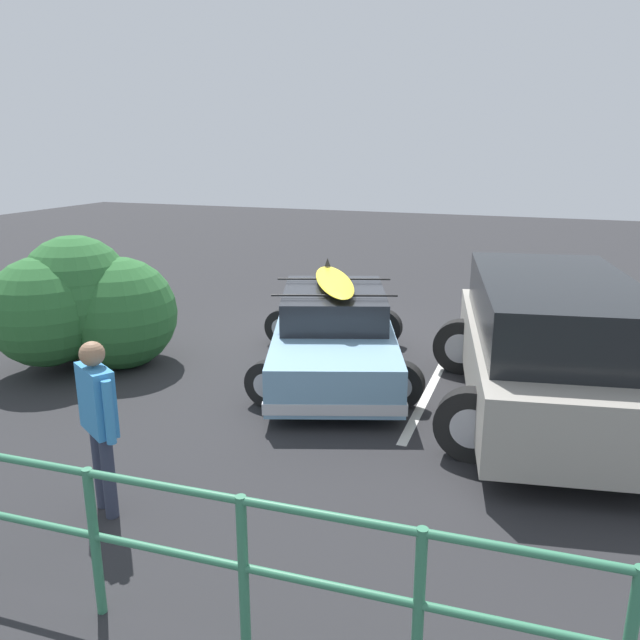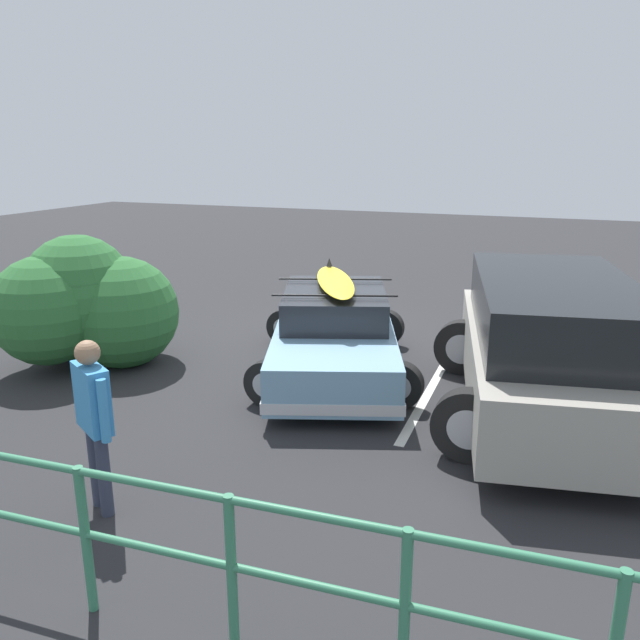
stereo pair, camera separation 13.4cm
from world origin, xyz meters
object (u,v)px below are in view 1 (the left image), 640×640
(suv_car, at_px, (550,345))
(person_bystander, at_px, (98,412))
(bush_near_left, at_px, (81,306))
(sedan_car, at_px, (334,333))

(suv_car, xyz_separation_m, person_bystander, (3.74, 3.67, 0.08))
(person_bystander, bearing_deg, bush_near_left, -47.83)
(bush_near_left, bearing_deg, person_bystander, 132.17)
(person_bystander, relative_size, bush_near_left, 0.68)
(suv_car, height_order, person_bystander, suv_car)
(suv_car, xyz_separation_m, bush_near_left, (6.60, 0.51, 0.03))
(sedan_car, bearing_deg, suv_car, 168.74)
(sedan_car, xyz_separation_m, bush_near_left, (3.62, 1.10, 0.35))
(bush_near_left, bearing_deg, sedan_car, -163.10)
(sedan_car, xyz_separation_m, suv_car, (-2.98, 0.59, 0.32))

